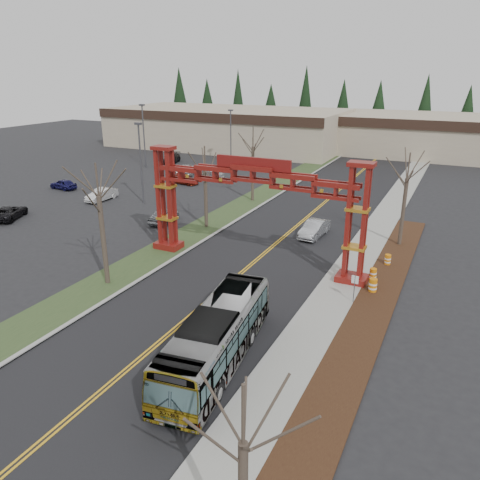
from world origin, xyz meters
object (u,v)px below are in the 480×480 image
Objects in this scene: light_pole_near at (141,157)px; gateway_arch at (253,192)px; parked_car_near_b at (102,195)px; parked_car_near_c at (9,212)px; silver_sedan at (314,229)px; parked_car_far_b at (186,169)px; parked_car_near_a at (164,215)px; bare_tree_median_near at (99,197)px; barrel_south at (373,286)px; light_pole_mid at (144,131)px; retail_building_east at (444,136)px; parked_car_mid_b at (63,184)px; parked_car_far_c at (171,158)px; bare_tree_median_far at (253,147)px; bare_tree_right_near at (243,445)px; retail_building_west at (228,128)px; light_pole_far at (231,133)px; transit_bus at (217,337)px; parked_car_far_a at (211,175)px; street_sign at (355,284)px; bare_tree_median_mid at (205,171)px; barrel_north at (388,260)px; barrel_mid at (373,275)px; parked_car_mid_a at (184,179)px.

gateway_arch is at bearing -30.50° from light_pole_near.
parked_car_near_b is 10.59m from parked_car_near_c.
parked_car_far_b is (-25.73, 18.64, -0.04)m from silver_sedan.
parked_car_near_a is at bearing 177.80° from parked_car_near_c.
bare_tree_median_near is 8.35× the size of barrel_south.
light_pole_mid is 51.45m from barrel_south.
retail_building_east is 7.43× the size of parked_car_far_b.
parked_car_mid_b is 21.75m from parked_car_far_c.
retail_building_east is 4.39× the size of bare_tree_median_far.
parked_car_near_a is at bearing 128.31° from bare_tree_right_near.
retail_building_west reaches higher than barrel_south.
bare_tree_median_near is 46.78m from light_pole_far.
bare_tree_median_far is at bearing 103.98° from transit_bus.
gateway_arch is 4.65× the size of parked_car_mid_b.
transit_bus is 13.40m from barrel_south.
bare_tree_median_near is at bearing 22.08° from parked_car_far_a.
bare_tree_right_near is 0.81× the size of light_pole_far.
parked_car_far_c is at bearing 136.64° from street_sign.
barrel_north is at bearing -6.94° from bare_tree_median_mid.
street_sign is 4.37m from barrel_mid.
parked_car_near_c is at bearing 149.20° from bare_tree_right_near.
parked_car_near_a is 15.82m from bare_tree_median_near.
retail_building_west is at bearing 97.86° from parked_car_near_b.
street_sign is (4.96, 9.80, -0.09)m from transit_bus.
bare_tree_median_mid is (0.00, 14.51, -0.87)m from bare_tree_median_near.
silver_sedan is at bearing 171.97° from parked_car_near_c.
light_pole_near is (10.86, -42.68, 1.56)m from retail_building_west.
parked_car_far_c is at bearing -109.92° from parked_car_near_c.
parked_car_mid_b is 14.30m from light_pole_near.
retail_building_west is at bearing 85.74° from light_pole_mid.
light_pole_near is 8.68× the size of barrel_south.
street_sign is at bearing -53.69° from light_pole_far.
retail_building_east is 3.89× the size of light_pole_mid.
bare_tree_median_near reaches higher than parked_car_far_b.
light_pole_mid is at bearing 137.84° from gateway_arch.
parked_car_far_a is 4.04× the size of barrel_north.
silver_sedan is 41.26m from parked_car_far_c.
bare_tree_median_far is at bearing 133.49° from barrel_south.
retail_building_east is 3.41× the size of transit_bus.
light_pole_mid is at bearing 153.28° from silver_sedan.
parked_car_far_b is 0.58× the size of light_pole_far.
transit_bus is 2.25× the size of parked_car_near_c.
barrel_north is (7.38, -4.16, -0.29)m from silver_sedan.
parked_car_mid_a reaches higher than barrel_mid.
retail_building_west is at bearing -177.68° from parked_car_mid_b.
parked_car_near_a is at bearing -17.96° from parked_car_near_b.
retail_building_west is 10.53× the size of parked_car_near_b.
parked_car_far_c is at bearing 118.94° from transit_bus.
gateway_arch is at bearing -21.81° from parked_car_near_b.
barrel_mid is (-0.38, 2.01, -0.04)m from barrel_south.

